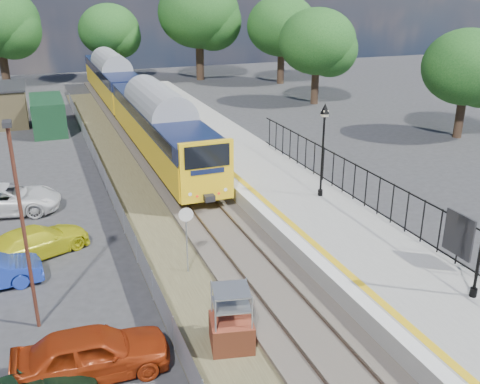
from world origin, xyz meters
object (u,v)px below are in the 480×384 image
carpark_lamp (22,217)px  car_yellow (37,241)px  victorian_lamp_north (324,128)px  car_red (92,353)px  car_white (5,199)px  brick_plinth (231,319)px  speed_sign (186,229)px  train (130,95)px

carpark_lamp → car_yellow: (0.14, 5.34, -3.32)m
carpark_lamp → car_yellow: 6.29m
victorian_lamp_north → car_red: victorian_lamp_north is taller
carpark_lamp → car_white: (-1.17, 10.71, -3.23)m
victorian_lamp_north → car_white: size_ratio=0.88×
victorian_lamp_north → brick_plinth: (-7.80, -8.51, -3.30)m
speed_sign → car_white: (-6.76, 9.06, -1.16)m
brick_plinth → carpark_lamp: carpark_lamp is taller
speed_sign → car_yellow: bearing=156.7°
train → car_white: 19.06m
brick_plinth → speed_sign: speed_sign is taller
victorian_lamp_north → car_red: (-11.96, -8.28, -3.55)m
victorian_lamp_north → car_yellow: bearing=179.4°
car_red → car_white: bearing=12.3°
speed_sign → car_red: speed_sign is taller
victorian_lamp_north → car_red: 14.97m
carpark_lamp → car_white: 11.25m
speed_sign → car_red: bearing=-120.4°
car_red → car_yellow: bearing=10.3°
car_red → car_yellow: (-1.29, 8.43, -0.11)m
speed_sign → car_white: 11.37m
train → carpark_lamp: size_ratio=5.89×
speed_sign → carpark_lamp: size_ratio=0.40×
train → car_white: (-9.26, -16.58, -1.62)m
victorian_lamp_north → speed_sign: 8.90m
brick_plinth → car_red: (-4.16, 0.23, -0.25)m
speed_sign → car_red: 6.40m
brick_plinth → car_yellow: brick_plinth is taller
victorian_lamp_north → car_white: (-14.56, 5.52, -3.57)m
speed_sign → brick_plinth: bearing=-79.2°
car_yellow → car_white: car_white is taller
train → brick_plinth: size_ratio=19.62×
car_yellow → car_white: (-1.32, 5.37, 0.09)m
speed_sign → car_yellow: 6.70m
train → speed_sign: (-2.50, -25.64, -0.45)m
victorian_lamp_north → speed_sign: (-7.80, -3.55, -2.41)m
car_white → carpark_lamp: bearing=-164.3°
brick_plinth → car_red: bearing=176.9°
brick_plinth → car_yellow: bearing=122.2°
brick_plinth → carpark_lamp: bearing=149.4°
victorian_lamp_north → car_yellow: size_ratio=1.04×
car_red → car_white: 14.04m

